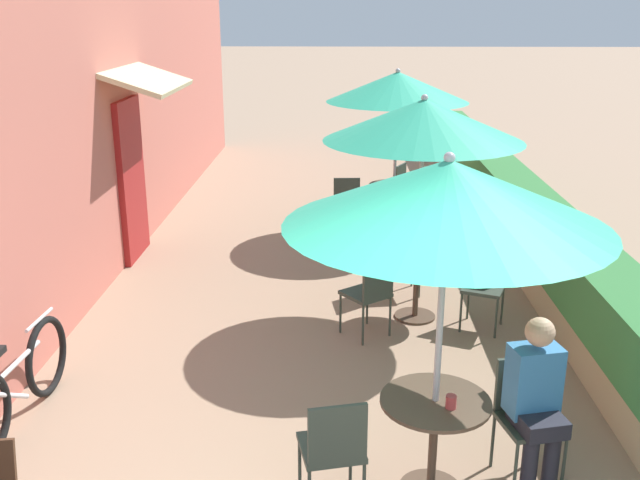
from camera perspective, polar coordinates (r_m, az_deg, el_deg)
The scene contains 21 objects.
cafe_facade_wall at distance 10.13m, azimuth -15.24°, elevation 11.18°, with size 0.98×14.38×4.20m.
planter_hedge at distance 10.33m, azimuth 15.06°, elevation 2.51°, with size 0.60×13.38×1.01m.
patio_table_near at distance 5.03m, azimuth 9.11°, elevation -14.55°, with size 0.74×0.74×0.72m.
patio_umbrella_near at distance 4.38m, azimuth 10.16°, elevation 3.65°, with size 2.02×2.02×2.39m.
cafe_chair_near_left at distance 5.35m, azimuth 16.16°, elevation -12.87°, with size 0.48×0.48×0.87m.
seated_patron_near_left at distance 5.18m, azimuth 16.90°, elevation -11.85°, with size 0.40×0.46×1.25m.
cafe_chair_near_right at distance 4.78m, azimuth 1.10°, elevation -16.12°, with size 0.48×0.48×0.87m.
coffee_cup_near at distance 4.82m, azimuth 10.44°, elevation -12.62°, with size 0.07×0.07×0.09m.
patio_table_mid at distance 7.67m, azimuth 7.74°, elevation -2.62°, with size 0.74×0.74×0.72m.
patio_umbrella_mid at distance 7.26m, azimuth 8.29°, elevation 9.45°, with size 2.02×2.02×2.39m.
cafe_chair_mid_left at distance 7.59m, azimuth 13.08°, elevation -3.12°, with size 0.52×0.52×0.87m.
cafe_chair_mid_right at distance 8.30m, azimuth 6.04°, elevation -0.90°, with size 0.45×0.45×0.87m.
cafe_chair_mid_back at distance 7.16m, azimuth 4.07°, elevation -4.00°, with size 0.56×0.56×0.87m.
coffee_cup_mid at distance 7.71m, azimuth 7.21°, elevation -0.47°, with size 0.07×0.07×0.09m.
patio_table_far at distance 10.61m, azimuth 5.92°, elevation 3.33°, with size 0.74×0.74×0.72m.
patio_umbrella_far at distance 10.32m, azimuth 6.22°, elevation 12.08°, with size 2.02×2.02×2.39m.
cafe_chair_far_left at distance 11.28m, azimuth 6.96°, elevation 4.20°, with size 0.54×0.54×0.87m.
cafe_chair_far_right at distance 10.46m, azimuth 2.11°, elevation 3.22°, with size 0.42×0.42×0.87m.
cafe_chair_far_back at distance 10.12m, azimuth 8.72°, elevation 2.51°, with size 0.55×0.55×0.87m.
coffee_cup_far at distance 10.43m, azimuth 5.73°, elevation 4.51°, with size 0.07×0.07×0.09m.
bicycle_leaning at distance 6.24m, azimuth -23.02°, elevation -10.57°, with size 0.16×1.70×0.79m.
Camera 1 is at (0.34, -2.59, 3.21)m, focal length 40.00 mm.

